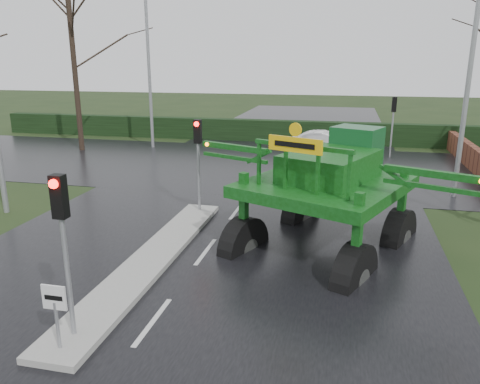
% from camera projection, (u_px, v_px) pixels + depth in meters
% --- Properties ---
extents(ground, '(140.00, 140.00, 0.00)m').
position_uv_depth(ground, '(153.00, 322.00, 10.32)').
color(ground, black).
rests_on(ground, ground).
extents(road_main, '(14.00, 80.00, 0.02)m').
position_uv_depth(road_main, '(247.00, 197.00, 19.70)').
color(road_main, black).
rests_on(road_main, ground).
extents(road_cross, '(80.00, 12.00, 0.02)m').
position_uv_depth(road_cross, '(270.00, 166.00, 25.32)').
color(road_cross, black).
rests_on(road_cross, ground).
extents(median_island, '(1.20, 10.00, 0.16)m').
position_uv_depth(median_island, '(152.00, 259.00, 13.39)').
color(median_island, gray).
rests_on(median_island, ground).
extents(hedge_row, '(44.00, 0.90, 1.50)m').
position_uv_depth(hedge_row, '(289.00, 131.00, 32.62)').
color(hedge_row, black).
rests_on(hedge_row, ground).
extents(keep_left_sign, '(0.50, 0.07, 1.35)m').
position_uv_depth(keep_left_sign, '(55.00, 307.00, 8.90)').
color(keep_left_sign, gray).
rests_on(keep_left_sign, ground).
extents(traffic_signal_near, '(0.26, 0.33, 3.52)m').
position_uv_depth(traffic_signal_near, '(62.00, 222.00, 8.94)').
color(traffic_signal_near, gray).
rests_on(traffic_signal_near, ground).
extents(traffic_signal_mid, '(0.26, 0.33, 3.52)m').
position_uv_depth(traffic_signal_mid, '(198.00, 146.00, 16.92)').
color(traffic_signal_mid, gray).
rests_on(traffic_signal_mid, ground).
extents(traffic_signal_far, '(0.26, 0.33, 3.52)m').
position_uv_depth(traffic_signal_far, '(393.00, 113.00, 26.98)').
color(traffic_signal_far, gray).
rests_on(traffic_signal_far, ground).
extents(street_light_right, '(3.85, 0.30, 10.00)m').
position_uv_depth(street_light_right, '(464.00, 49.00, 18.18)').
color(street_light_right, gray).
rests_on(street_light_right, ground).
extents(street_light_left_far, '(3.85, 0.30, 10.00)m').
position_uv_depth(street_light_left_far, '(153.00, 53.00, 29.19)').
color(street_light_left_far, gray).
rests_on(street_light_left_far, ground).
extents(tree_left_far, '(7.70, 7.70, 13.26)m').
position_uv_depth(tree_left_far, '(71.00, 32.00, 27.92)').
color(tree_left_far, black).
rests_on(tree_left_far, ground).
extents(crop_sprayer, '(8.31, 6.76, 5.01)m').
position_uv_depth(crop_sprayer, '(248.00, 172.00, 13.90)').
color(crop_sprayer, black).
rests_on(crop_sprayer, ground).
extents(white_sedan, '(4.24, 1.68, 1.37)m').
position_uv_depth(white_sedan, '(325.00, 154.00, 28.62)').
color(white_sedan, white).
rests_on(white_sedan, ground).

